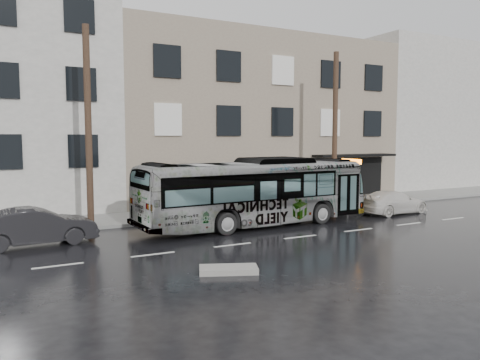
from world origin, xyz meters
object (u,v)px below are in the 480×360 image
Objects in this scene: utility_pole_front at (335,130)px; bus at (255,192)px; sign_post at (348,185)px; white_sedan at (393,202)px; utility_pole_rear at (88,127)px; dark_sedan at (36,227)px.

bus is at bearing -158.71° from utility_pole_front.
utility_pole_front is 8.03m from bus.
sign_post is 3.23m from white_sedan.
white_sedan is (8.54, -0.40, -0.98)m from bus.
utility_pole_rear reaches higher than bus.
bus is (7.07, -2.70, -3.04)m from utility_pole_rear.
utility_pole_rear is 2.06× the size of white_sedan.
utility_pole_front reaches higher than white_sedan.
bus is at bearing -161.41° from sign_post.
dark_sedan reaches higher than white_sedan.
white_sedan is at bearing -62.53° from utility_pole_front.
utility_pole_front is 3.75× the size of sign_post.
white_sedan is 18.11m from dark_sedan.
utility_pole_rear is (-14.00, 0.00, 0.00)m from utility_pole_front.
white_sedan is 0.98× the size of dark_sedan.
bus is 2.64× the size of white_sedan.
utility_pole_rear is 0.78× the size of bus.
utility_pole_front reaches higher than dark_sedan.
sign_post is 17.74m from dark_sedan.
utility_pole_front reaches higher than sign_post.
sign_post is 0.54× the size of dark_sedan.
utility_pole_front is 1.00× the size of utility_pole_rear.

